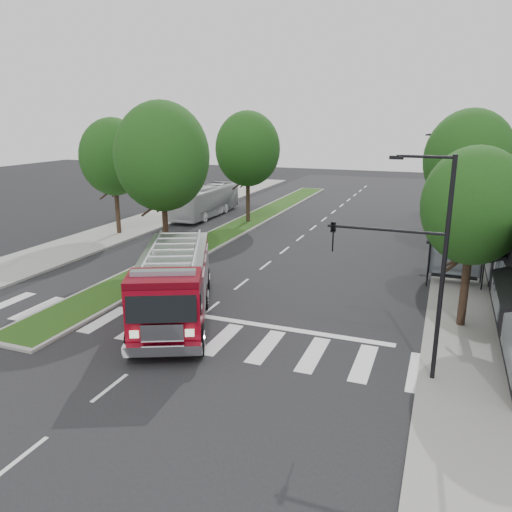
{
  "coord_description": "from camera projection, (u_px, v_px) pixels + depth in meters",
  "views": [
    {
      "loc": [
        10.33,
        -20.7,
        9.12
      ],
      "look_at": [
        0.94,
        3.85,
        1.8
      ],
      "focal_mm": 35.0,
      "sensor_mm": 36.0,
      "label": 1
    }
  ],
  "objects": [
    {
      "name": "sidewalk_right",
      "position": [
        477.0,
        277.0,
        29.3
      ],
      "size": [
        5.0,
        80.0,
        0.15
      ],
      "primitive_type": "cube",
      "color": "gray",
      "rests_on": "ground"
    },
    {
      "name": "fire_engine",
      "position": [
        174.0,
        285.0,
        23.11
      ],
      "size": [
        6.75,
        10.19,
        3.42
      ],
      "rotation": [
        0.0,
        0.0,
        0.43
      ],
      "color": "#5F050F",
      "rests_on": "ground"
    },
    {
      "name": "streetlight_right_far",
      "position": [
        447.0,
        181.0,
        37.86
      ],
      "size": [
        2.11,
        0.2,
        8.0
      ],
      "color": "black",
      "rests_on": "ground"
    },
    {
      "name": "tree_median_far",
      "position": [
        248.0,
        149.0,
        42.94
      ],
      "size": [
        5.6,
        5.6,
        9.72
      ],
      "color": "black",
      "rests_on": "ground"
    },
    {
      "name": "sidewalk_left",
      "position": [
        98.0,
        238.0,
        38.59
      ],
      "size": [
        5.0,
        80.0,
        0.15
      ],
      "primitive_type": "cube",
      "color": "gray",
      "rests_on": "ground"
    },
    {
      "name": "tree_median_near",
      "position": [
        162.0,
        157.0,
        30.26
      ],
      "size": [
        5.8,
        5.8,
        10.16
      ],
      "color": "black",
      "rests_on": "ground"
    },
    {
      "name": "bus_shelter",
      "position": [
        457.0,
        250.0,
        27.56
      ],
      "size": [
        3.2,
        1.6,
        2.61
      ],
      "color": "black",
      "rests_on": "ground"
    },
    {
      "name": "city_bus",
      "position": [
        206.0,
        201.0,
        47.44
      ],
      "size": [
        2.67,
        10.52,
        2.92
      ],
      "primitive_type": "imported",
      "rotation": [
        0.0,
        0.0,
        0.02
      ],
      "color": "#BABABE",
      "rests_on": "ground"
    },
    {
      "name": "streetlight_right_near",
      "position": [
        417.0,
        253.0,
        16.92
      ],
      "size": [
        4.08,
        0.22,
        8.0
      ],
      "color": "black",
      "rests_on": "ground"
    },
    {
      "name": "median",
      "position": [
        239.0,
        226.0,
        42.86
      ],
      "size": [
        3.0,
        50.0,
        0.15
      ],
      "color": "gray",
      "rests_on": "ground"
    },
    {
      "name": "tree_right_far",
      "position": [
        465.0,
        159.0,
        40.7
      ],
      "size": [
        5.0,
        5.0,
        8.73
      ],
      "color": "black",
      "rests_on": "ground"
    },
    {
      "name": "tree_right_near",
      "position": [
        474.0,
        206.0,
        20.99
      ],
      "size": [
        4.4,
        4.4,
        8.05
      ],
      "color": "black",
      "rests_on": "ground"
    },
    {
      "name": "ground",
      "position": [
        210.0,
        309.0,
        24.63
      ],
      "size": [
        140.0,
        140.0,
        0.0
      ],
      "primitive_type": "plane",
      "color": "black",
      "rests_on": "ground"
    },
    {
      "name": "tree_right_mid",
      "position": [
        469.0,
        160.0,
        31.52
      ],
      "size": [
        5.6,
        5.6,
        9.72
      ],
      "color": "black",
      "rests_on": "ground"
    },
    {
      "name": "tree_left_mid",
      "position": [
        114.0,
        157.0,
        38.59
      ],
      "size": [
        5.2,
        5.2,
        9.16
      ],
      "color": "black",
      "rests_on": "ground"
    }
  ]
}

